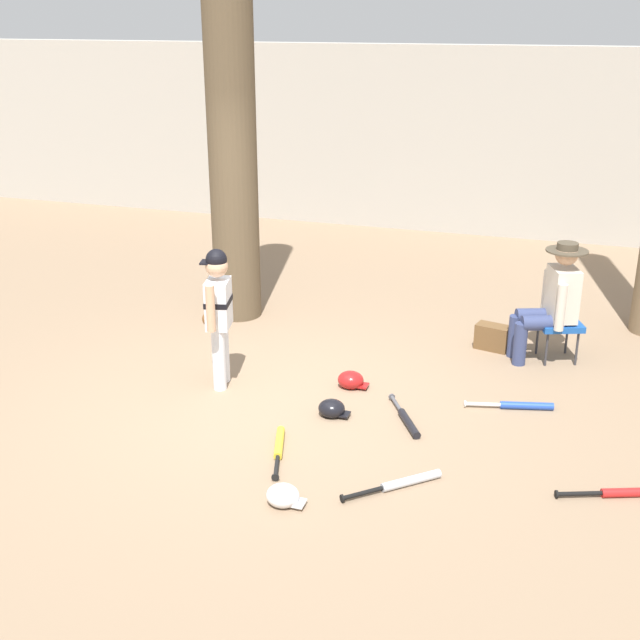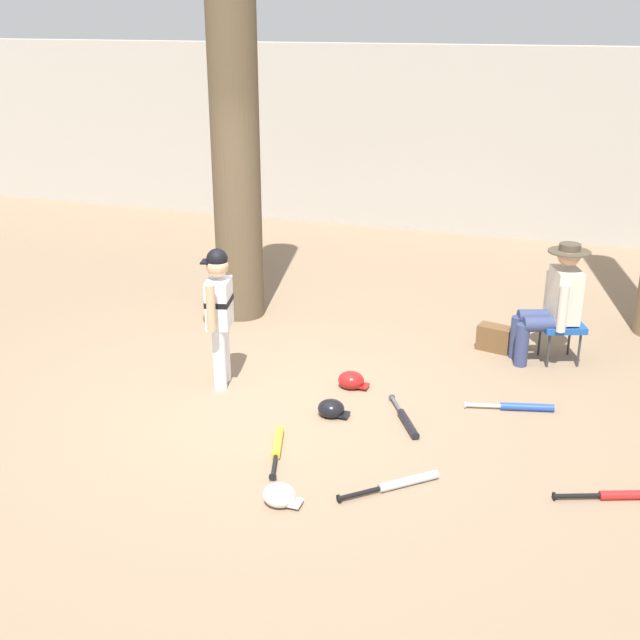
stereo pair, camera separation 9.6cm
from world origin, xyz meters
The scene contains 15 objects.
ground_plane centered at (0.00, 0.00, 0.00)m, with size 60.00×60.00×0.00m, color #897056.
concrete_back_wall centered at (0.00, 6.59, 1.40)m, with size 18.00×0.36×2.80m, color #ADA89E.
tree_near_player centered at (-1.13, 2.00, 2.36)m, with size 0.75×0.75×5.45m.
young_ballplayer centered at (-0.53, 0.23, 0.74)m, with size 0.41×0.57×1.31m.
folding_stool centered at (2.39, 1.80, 0.36)m, with size 0.52×0.52×0.41m.
seated_spectator centered at (2.30, 1.76, 0.64)m, with size 0.67×0.54×1.20m.
handbag_beside_stool centered at (1.76, 1.87, 0.13)m, with size 0.34×0.18×0.26m, color brown.
bat_red_barrel centered at (3.01, -0.59, 0.03)m, with size 0.79×0.35×0.07m.
bat_aluminum_silver centered at (1.47, -0.95, 0.03)m, with size 0.64×0.60×0.07m.
bat_black_composite centered at (1.28, 0.00, 0.03)m, with size 0.42×0.67×0.07m.
bat_yellow_trainer centered at (0.41, -0.75, 0.03)m, with size 0.28×0.73×0.07m.
bat_blue_youth centered at (2.15, 0.58, 0.03)m, with size 0.76×0.25×0.07m.
batting_helmet_black centered at (0.64, -0.06, 0.07)m, with size 0.27×0.21×0.16m.
batting_helmet_red centered at (0.63, 0.54, 0.07)m, with size 0.29×0.22×0.16m.
batting_helmet_white centered at (0.71, -1.44, 0.07)m, with size 0.28×0.22×0.16m.
Camera 2 is at (2.58, -5.97, 3.24)m, focal length 45.65 mm.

